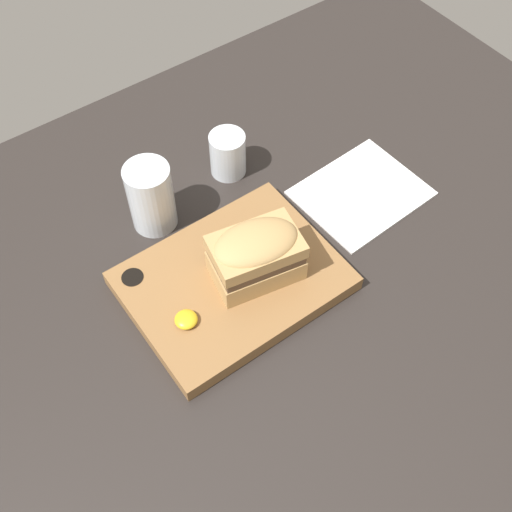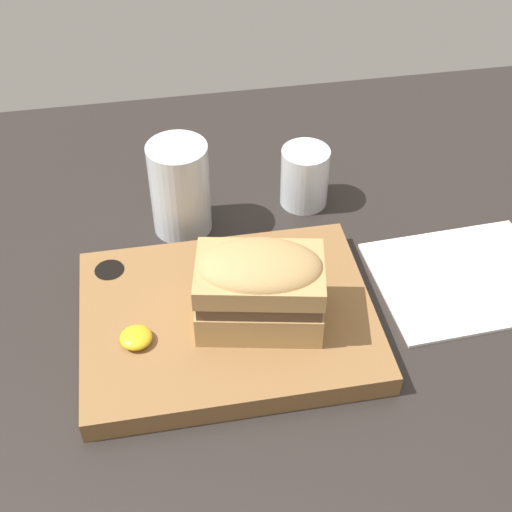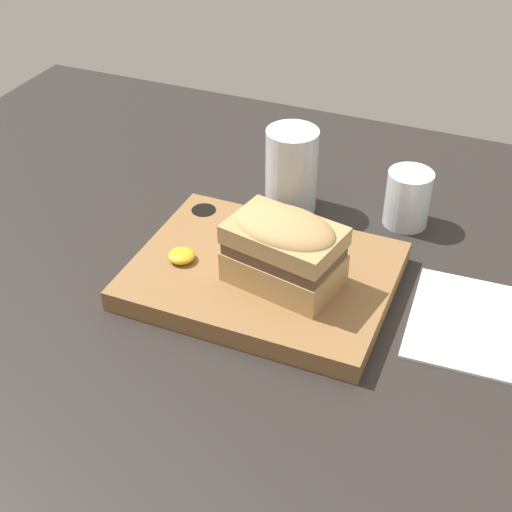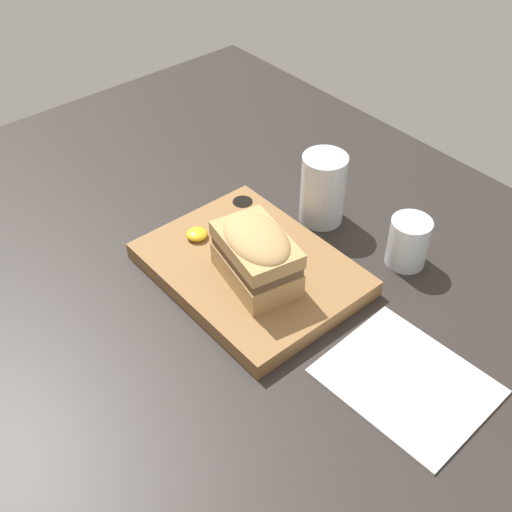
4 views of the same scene
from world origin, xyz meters
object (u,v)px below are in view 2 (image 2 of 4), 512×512
Objects in this scene: water_glass at (180,194)px; wine_glass at (305,178)px; napkin at (463,279)px; serving_board at (227,319)px; sandwich at (260,285)px.

water_glass is 1.52× the size of wine_glass.
wine_glass is (16.79, 2.40, -1.49)cm from water_glass.
water_glass is 17.03cm from wine_glass.
serving_board is at bearing -175.07° from napkin.
wine_glass is (10.24, 22.66, -3.98)cm from sandwich.
wine_glass is at bearing 65.67° from sandwich.
serving_board is at bearing 153.61° from sandwich.
serving_board is 2.19× the size of sandwich.
water_glass is at bearing 153.82° from napkin.
wine_glass is 0.38× the size of napkin.
sandwich reaches higher than wine_glass.
sandwich is at bearing -114.33° from wine_glass.
water_glass reaches higher than sandwich.
water_glass reaches higher than serving_board.
wine_glass reaches higher than napkin.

